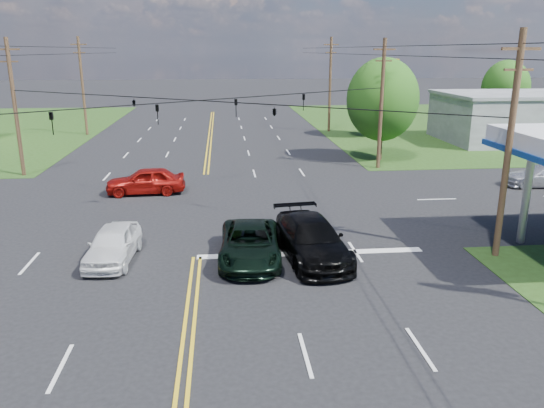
{
  "coord_description": "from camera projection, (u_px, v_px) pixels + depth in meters",
  "views": [
    {
      "loc": [
        1.22,
        -17.6,
        8.65
      ],
      "look_at": [
        3.47,
        6.0,
        1.75
      ],
      "focal_mm": 35.0,
      "sensor_mm": 36.0,
      "label": 1
    }
  ],
  "objects": [
    {
      "name": "pole_right_far",
      "position": [
        330.0,
        84.0,
        57.1
      ],
      "size": [
        1.6,
        0.28,
        10.0
      ],
      "color": "#41271B",
      "rests_on": "ground"
    },
    {
      "name": "sedan_far",
      "position": [
        542.0,
        176.0,
        34.81
      ],
      "size": [
        5.03,
        2.31,
        1.43
      ],
      "primitive_type": "imported",
      "rotation": [
        0.0,
        0.0,
        -1.64
      ],
      "color": "silver",
      "rests_on": "ground"
    },
    {
      "name": "tree_far_r",
      "position": [
        506.0,
        87.0,
        61.1
      ],
      "size": [
        5.32,
        5.32,
        7.63
      ],
      "color": "#41271B",
      "rests_on": "ground"
    },
    {
      "name": "pickup_white",
      "position": [
        113.0,
        244.0,
        22.42
      ],
      "size": [
        2.08,
        4.52,
        1.5
      ],
      "primitive_type": "imported",
      "rotation": [
        0.0,
        0.0,
        -0.07
      ],
      "color": "white",
      "rests_on": "ground"
    },
    {
      "name": "pole_left_far",
      "position": [
        82.0,
        85.0,
        54.73
      ],
      "size": [
        1.6,
        0.28,
        10.0
      ],
      "color": "#41271B",
      "rests_on": "ground"
    },
    {
      "name": "grass_ne",
      "position": [
        500.0,
        124.0,
        64.37
      ],
      "size": [
        46.0,
        48.0,
        0.03
      ],
      "primitive_type": "cube",
      "color": "#223A12",
      "rests_on": "ground"
    },
    {
      "name": "span_wire_signals",
      "position": [
        199.0,
        101.0,
        28.92
      ],
      "size": [
        26.0,
        18.0,
        1.13
      ],
      "color": "black",
      "rests_on": "ground"
    },
    {
      "name": "stop_bar",
      "position": [
        311.0,
        254.0,
        23.41
      ],
      "size": [
        10.0,
        0.5,
        0.02
      ],
      "primitive_type": "cube",
      "color": "silver",
      "rests_on": "ground"
    },
    {
      "name": "tree_right_a",
      "position": [
        383.0,
        100.0,
        41.98
      ],
      "size": [
        5.7,
        5.7,
        8.18
      ],
      "color": "#41271B",
      "rests_on": "ground"
    },
    {
      "name": "sedan_red",
      "position": [
        146.0,
        181.0,
        32.99
      ],
      "size": [
        4.95,
        2.21,
        1.65
      ],
      "primitive_type": "imported",
      "rotation": [
        0.0,
        0.0,
        -1.52
      ],
      "color": "maroon",
      "rests_on": "ground"
    },
    {
      "name": "pole_ne",
      "position": [
        381.0,
        103.0,
        39.01
      ],
      "size": [
        1.6,
        0.28,
        9.5
      ],
      "color": "#41271B",
      "rests_on": "ground"
    },
    {
      "name": "polesign_ne",
      "position": [
        384.0,
        81.0,
        42.88
      ],
      "size": [
        2.22,
        0.44,
        8.02
      ],
      "color": "#A5A5AA",
      "rests_on": "ground"
    },
    {
      "name": "pole_nw",
      "position": [
        15.0,
        106.0,
        36.64
      ],
      "size": [
        1.6,
        0.28,
        9.5
      ],
      "color": "#41271B",
      "rests_on": "ground"
    },
    {
      "name": "ground",
      "position": [
        203.0,
        206.0,
        30.6
      ],
      "size": [
        280.0,
        280.0,
        0.0
      ],
      "primitive_type": "plane",
      "color": "black",
      "rests_on": "ground"
    },
    {
      "name": "pickup_dkgreen",
      "position": [
        250.0,
        244.0,
        22.47
      ],
      "size": [
        2.82,
        5.58,
        1.51
      ],
      "primitive_type": "imported",
      "rotation": [
        0.0,
        0.0,
        -0.06
      ],
      "color": "black",
      "rests_on": "ground"
    },
    {
      "name": "tree_right_b",
      "position": [
        371.0,
        95.0,
        53.86
      ],
      "size": [
        4.94,
        4.94,
        7.09
      ],
      "color": "#41271B",
      "rests_on": "ground"
    },
    {
      "name": "retail_ne",
      "position": [
        516.0,
        119.0,
        51.83
      ],
      "size": [
        14.0,
        10.0,
        4.4
      ],
      "primitive_type": "cube",
      "color": "slate",
      "rests_on": "ground"
    },
    {
      "name": "suv_black",
      "position": [
        311.0,
        239.0,
        22.68
      ],
      "size": [
        3.13,
        6.22,
        1.73
      ],
      "primitive_type": "imported",
      "rotation": [
        0.0,
        0.0,
        0.12
      ],
      "color": "black",
      "rests_on": "ground"
    },
    {
      "name": "pole_se",
      "position": [
        509.0,
        144.0,
        21.81
      ],
      "size": [
        1.6,
        0.28,
        9.5
      ],
      "color": "#41271B",
      "rests_on": "ground"
    },
    {
      "name": "power_lines",
      "position": [
        195.0,
        51.0,
        26.28
      ],
      "size": [
        26.04,
        100.0,
        0.64
      ],
      "color": "black",
      "rests_on": "ground"
    }
  ]
}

